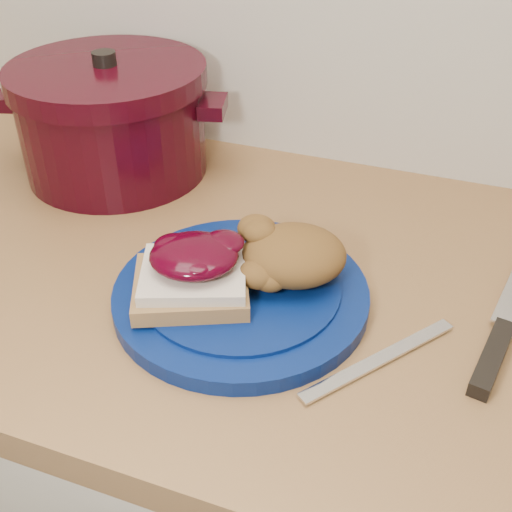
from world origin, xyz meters
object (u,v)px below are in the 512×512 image
(plate, at_px, (241,295))
(pepper_grinder, at_px, (83,105))
(butter_knife, at_px, (380,359))
(chef_knife, at_px, (502,334))
(dutch_oven, at_px, (112,119))

(plate, xyz_separation_m, pepper_grinder, (-0.37, 0.28, 0.06))
(plate, height_order, butter_knife, plate)
(chef_knife, distance_m, dutch_oven, 0.59)
(pepper_grinder, bearing_deg, dutch_oven, -34.11)
(butter_knife, distance_m, pepper_grinder, 0.62)
(plate, height_order, pepper_grinder, pepper_grinder)
(pepper_grinder, bearing_deg, chef_knife, -21.35)
(chef_knife, relative_size, butter_knife, 1.50)
(chef_knife, bearing_deg, plate, 107.44)
(butter_knife, relative_size, dutch_oven, 0.57)
(chef_knife, height_order, butter_knife, chef_knife)
(pepper_grinder, bearing_deg, butter_knife, -31.36)
(dutch_oven, relative_size, pepper_grinder, 2.60)
(plate, relative_size, dutch_oven, 0.83)
(chef_knife, xyz_separation_m, dutch_oven, (-0.55, 0.19, 0.07))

